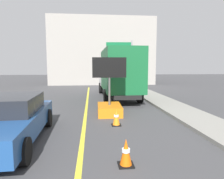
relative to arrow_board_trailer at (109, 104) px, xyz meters
The scene contains 8 objects.
lane_center_stripe 5.44m from the arrow_board_trailer, 102.14° to the right, with size 0.14×36.00×0.01m, color yellow.
arrow_board_trailer is the anchor object (origin of this frame).
box_truck 5.18m from the arrow_board_trailer, 77.74° to the left, with size 2.53×7.78×3.39m.
pickup_car 4.72m from the arrow_board_trailer, 135.19° to the right, with size 2.13×4.78×1.38m.
highway_guide_sign 12.54m from the arrow_board_trailer, 77.50° to the left, with size 2.78×0.33×5.00m.
far_building_block 20.08m from the arrow_board_trailer, 88.40° to the left, with size 13.21×8.89×8.38m, color gray.
traffic_cone_mid_lane 5.15m from the arrow_board_trailer, 90.81° to the right, with size 0.36×0.36×0.64m.
traffic_cone_far_lane 1.93m from the arrow_board_trailer, 87.07° to the right, with size 0.36×0.36×0.66m.
Camera 1 is at (0.30, 1.72, 2.27)m, focal length 32.71 mm.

